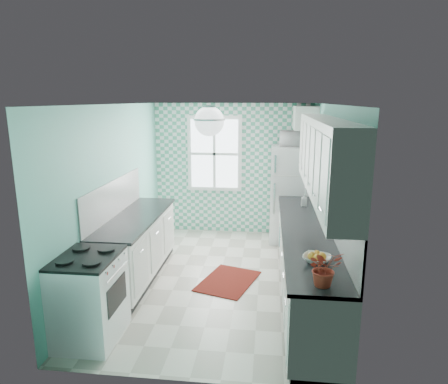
# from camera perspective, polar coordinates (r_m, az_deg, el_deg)

# --- Properties ---
(floor) EXTENTS (3.00, 4.40, 0.02)m
(floor) POSITION_cam_1_polar(r_m,az_deg,el_deg) (5.99, -0.76, -12.37)
(floor) COLOR silver
(floor) RESTS_ON ground
(ceiling) EXTENTS (3.00, 4.40, 0.02)m
(ceiling) POSITION_cam_1_polar(r_m,az_deg,el_deg) (5.41, -0.85, 12.53)
(ceiling) COLOR white
(ceiling) RESTS_ON wall_back
(wall_back) EXTENTS (3.00, 0.02, 2.50)m
(wall_back) POSITION_cam_1_polar(r_m,az_deg,el_deg) (7.71, 1.28, 3.28)
(wall_back) COLOR #6FC7B4
(wall_back) RESTS_ON floor
(wall_front) EXTENTS (3.00, 0.02, 2.50)m
(wall_front) POSITION_cam_1_polar(r_m,az_deg,el_deg) (3.48, -5.46, -9.11)
(wall_front) COLOR #6FC7B4
(wall_front) RESTS_ON floor
(wall_left) EXTENTS (0.02, 4.40, 2.50)m
(wall_left) POSITION_cam_1_polar(r_m,az_deg,el_deg) (5.94, -15.41, -0.16)
(wall_left) COLOR #6FC7B4
(wall_left) RESTS_ON floor
(wall_right) EXTENTS (0.02, 4.40, 2.50)m
(wall_right) POSITION_cam_1_polar(r_m,az_deg,el_deg) (5.58, 14.77, -0.96)
(wall_right) COLOR #6FC7B4
(wall_right) RESTS_ON floor
(accent_wall) EXTENTS (3.00, 0.01, 2.50)m
(accent_wall) POSITION_cam_1_polar(r_m,az_deg,el_deg) (7.69, 1.26, 3.25)
(accent_wall) COLOR #47A584
(accent_wall) RESTS_ON wall_back
(window) EXTENTS (1.04, 0.05, 1.44)m
(window) POSITION_cam_1_polar(r_m,az_deg,el_deg) (7.66, -1.37, 5.48)
(window) COLOR white
(window) RESTS_ON wall_back
(backsplash_right) EXTENTS (0.02, 3.60, 0.51)m
(backsplash_right) POSITION_cam_1_polar(r_m,az_deg,el_deg) (5.21, 15.10, -2.60)
(backsplash_right) COLOR white
(backsplash_right) RESTS_ON wall_right
(backsplash_left) EXTENTS (0.02, 2.15, 0.51)m
(backsplash_left) POSITION_cam_1_polar(r_m,az_deg,el_deg) (5.88, -15.44, -0.85)
(backsplash_left) COLOR white
(backsplash_left) RESTS_ON wall_left
(upper_cabinets_right) EXTENTS (0.33, 3.20, 0.90)m
(upper_cabinets_right) POSITION_cam_1_polar(r_m,az_deg,el_deg) (4.85, 14.14, 4.84)
(upper_cabinets_right) COLOR white
(upper_cabinets_right) RESTS_ON wall_right
(upper_cabinet_fridge) EXTENTS (0.40, 0.74, 0.40)m
(upper_cabinet_fridge) POSITION_cam_1_polar(r_m,az_deg,el_deg) (7.22, 11.53, 10.34)
(upper_cabinet_fridge) COLOR white
(upper_cabinet_fridge) RESTS_ON wall_right
(ceiling_light) EXTENTS (0.34, 0.34, 0.35)m
(ceiling_light) POSITION_cam_1_polar(r_m,az_deg,el_deg) (4.62, -2.12, 10.11)
(ceiling_light) COLOR silver
(ceiling_light) RESTS_ON ceiling
(base_cabinets_right) EXTENTS (0.60, 3.60, 0.90)m
(base_cabinets_right) POSITION_cam_1_polar(r_m,az_deg,el_deg) (5.42, 11.57, -10.15)
(base_cabinets_right) COLOR white
(base_cabinets_right) RESTS_ON floor
(countertop_right) EXTENTS (0.63, 3.60, 0.04)m
(countertop_right) POSITION_cam_1_polar(r_m,az_deg,el_deg) (5.25, 11.64, -5.43)
(countertop_right) COLOR black
(countertop_right) RESTS_ON base_cabinets_right
(base_cabinets_left) EXTENTS (0.60, 2.15, 0.90)m
(base_cabinets_left) POSITION_cam_1_polar(r_m,az_deg,el_deg) (6.00, -12.43, -7.86)
(base_cabinets_left) COLOR white
(base_cabinets_left) RESTS_ON floor
(countertop_left) EXTENTS (0.63, 2.15, 0.04)m
(countertop_left) POSITION_cam_1_polar(r_m,az_deg,el_deg) (5.84, -12.52, -3.56)
(countertop_left) COLOR black
(countertop_left) RESTS_ON base_cabinets_left
(fridge) EXTENTS (0.76, 0.76, 1.75)m
(fridge) POSITION_cam_1_polar(r_m,az_deg,el_deg) (7.38, 9.59, -0.31)
(fridge) COLOR silver
(fridge) RESTS_ON floor
(stove) EXTENTS (0.62, 0.78, 0.94)m
(stove) POSITION_cam_1_polar(r_m,az_deg,el_deg) (4.68, -18.65, -13.95)
(stove) COLOR white
(stove) RESTS_ON floor
(sink) EXTENTS (0.54, 0.45, 0.53)m
(sink) POSITION_cam_1_polar(r_m,az_deg,el_deg) (6.20, 11.03, -2.43)
(sink) COLOR silver
(sink) RESTS_ON countertop_right
(rug) EXTENTS (0.94, 1.13, 0.02)m
(rug) POSITION_cam_1_polar(r_m,az_deg,el_deg) (5.90, 0.59, -12.59)
(rug) COLOR #61000D
(rug) RESTS_ON floor
(dish_towel) EXTENTS (0.03, 0.22, 0.33)m
(dish_towel) POSITION_cam_1_polar(r_m,az_deg,el_deg) (6.39, 7.97, -6.07)
(dish_towel) COLOR #4AA893
(dish_towel) RESTS_ON base_cabinets_right
(fruit_bowl) EXTENTS (0.36, 0.36, 0.07)m
(fruit_bowl) POSITION_cam_1_polar(r_m,az_deg,el_deg) (4.24, 13.12, -9.27)
(fruit_bowl) COLOR white
(fruit_bowl) RESTS_ON countertop_right
(potted_plant) EXTENTS (0.38, 0.36, 0.34)m
(potted_plant) POSITION_cam_1_polar(r_m,az_deg,el_deg) (3.70, 14.15, -10.48)
(potted_plant) COLOR red
(potted_plant) RESTS_ON countertop_right
(soap_bottle) EXTENTS (0.09, 0.09, 0.19)m
(soap_bottle) POSITION_cam_1_polar(r_m,az_deg,el_deg) (6.34, 11.38, -1.10)
(soap_bottle) COLOR #94A3AC
(soap_bottle) RESTS_ON countertop_right
(microwave) EXTENTS (0.50, 0.35, 0.27)m
(microwave) POSITION_cam_1_polar(r_m,az_deg,el_deg) (7.21, 9.90, 7.52)
(microwave) COLOR white
(microwave) RESTS_ON fridge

